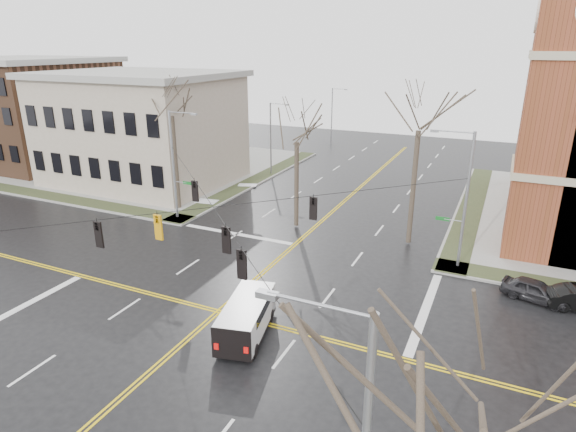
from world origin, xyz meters
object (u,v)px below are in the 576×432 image
at_px(signal_pole_ne, 464,197).
at_px(tree_nw_near, 297,136).
at_px(signal_pole_nw, 175,162).
at_px(tree_ne, 419,123).
at_px(cargo_van, 248,314).
at_px(parked_car_a, 535,290).
at_px(streetlight_north_a, 272,136).
at_px(streetlight_north_b, 333,113).
at_px(tree_nw_far, 171,110).

height_order(signal_pole_ne, tree_nw_near, tree_nw_near).
xyz_separation_m(signal_pole_nw, tree_ne, (18.98, 2.72, 4.10)).
xyz_separation_m(cargo_van, parked_car_a, (13.54, 10.03, -0.49)).
bearing_deg(tree_nw_near, parked_car_a, -16.16).
bearing_deg(tree_ne, signal_pole_ne, -36.60).
relative_size(cargo_van, tree_ne, 0.42).
bearing_deg(streetlight_north_a, streetlight_north_b, 90.00).
height_order(signal_pole_ne, streetlight_north_b, signal_pole_ne).
relative_size(signal_pole_ne, signal_pole_nw, 1.00).
xyz_separation_m(signal_pole_ne, cargo_van, (-8.78, -12.67, -3.83)).
height_order(signal_pole_ne, parked_car_a, signal_pole_ne).
xyz_separation_m(signal_pole_nw, tree_nw_near, (9.91, 2.43, 2.50)).
relative_size(streetlight_north_a, streetlight_north_b, 1.00).
height_order(signal_pole_nw, streetlight_north_b, signal_pole_nw).
relative_size(signal_pole_nw, tree_ne, 0.72).
distance_m(parked_car_a, tree_nw_far, 30.49).
bearing_deg(tree_ne, streetlight_north_a, 143.04).
distance_m(signal_pole_nw, parked_car_a, 27.86).
xyz_separation_m(signal_pole_nw, parked_car_a, (27.40, -2.64, -4.32)).
distance_m(tree_nw_far, tree_nw_near, 11.57).
bearing_deg(signal_pole_nw, cargo_van, -42.43).
height_order(streetlight_north_b, tree_ne, tree_ne).
distance_m(streetlight_north_a, tree_nw_far, 15.22).
bearing_deg(streetlight_north_b, tree_nw_far, -93.72).
height_order(streetlight_north_a, parked_car_a, streetlight_north_a).
height_order(streetlight_north_b, cargo_van, streetlight_north_b).
distance_m(signal_pole_nw, tree_ne, 19.61).
relative_size(signal_pole_nw, cargo_van, 1.71).
xyz_separation_m(streetlight_north_b, cargo_van, (13.19, -49.17, -3.35)).
bearing_deg(parked_car_a, streetlight_north_b, 48.94).
distance_m(signal_pole_ne, parked_car_a, 6.95).
bearing_deg(tree_ne, streetlight_north_b, 118.46).
xyz_separation_m(parked_car_a, tree_ne, (-8.42, 5.36, 8.42)).
xyz_separation_m(signal_pole_nw, tree_nw_far, (-1.57, 2.10, 3.93)).
bearing_deg(tree_nw_far, signal_pole_nw, -53.25).
bearing_deg(tree_nw_near, tree_nw_far, -178.36).
height_order(streetlight_north_b, tree_nw_far, tree_nw_far).
height_order(cargo_van, parked_car_a, cargo_van).
bearing_deg(tree_nw_far, streetlight_north_b, 86.28).
height_order(signal_pole_ne, signal_pole_nw, same).
distance_m(streetlight_north_b, parked_car_a, 47.55).
height_order(signal_pole_nw, tree_nw_near, tree_nw_near).
relative_size(streetlight_north_b, parked_car_a, 2.16).
height_order(tree_nw_near, tree_ne, tree_ne).
bearing_deg(signal_pole_nw, parked_car_a, -5.50).
distance_m(cargo_van, tree_nw_far, 22.73).
bearing_deg(parked_car_a, tree_nw_far, 95.32).
bearing_deg(parked_car_a, tree_ne, 72.14).
height_order(tree_nw_far, tree_ne, tree_ne).
bearing_deg(tree_ne, cargo_van, -108.40).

